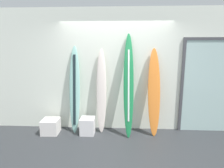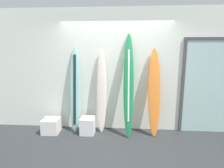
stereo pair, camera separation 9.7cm
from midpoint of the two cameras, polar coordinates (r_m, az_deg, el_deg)
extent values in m
cube|color=#2F3134|center=(3.66, -0.32, -21.18)|extent=(8.00, 8.00, 0.04)
cube|color=white|center=(4.42, 0.59, 4.16)|extent=(7.20, 0.20, 2.80)
ellipsoid|color=#8BC6B9|center=(4.35, -11.88, -1.74)|extent=(0.24, 0.32, 1.97)
cube|color=black|center=(4.33, -11.97, -1.77)|extent=(0.06, 0.23, 1.57)
ellipsoid|color=silver|center=(4.27, -3.89, -2.22)|extent=(0.23, 0.27, 1.91)
ellipsoid|color=#1B7841|center=(4.10, 4.37, -0.42)|extent=(0.24, 0.52, 2.24)
cube|color=white|center=(4.07, 4.38, -0.42)|extent=(0.04, 0.33, 1.52)
ellipsoid|color=orange|center=(4.23, 11.98, -2.47)|extent=(0.29, 0.40, 1.92)
cone|color=black|center=(4.38, 11.78, -12.89)|extent=(0.07, 0.09, 0.11)
cube|color=white|center=(4.39, -8.05, -12.46)|extent=(0.31, 0.31, 0.37)
cube|color=silver|center=(4.62, -18.66, -12.05)|extent=(0.38, 0.38, 0.33)
cube|color=silver|center=(4.76, 26.33, -0.87)|extent=(1.07, 0.02, 2.09)
cube|color=#47474C|center=(4.56, 19.79, -0.84)|extent=(0.06, 0.06, 2.09)
cube|color=#47474C|center=(4.68, 27.47, 12.11)|extent=(1.19, 0.06, 0.06)
camera|label=1|loc=(0.05, -90.68, -0.13)|focal=30.18mm
camera|label=2|loc=(0.05, 89.32, 0.13)|focal=30.18mm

